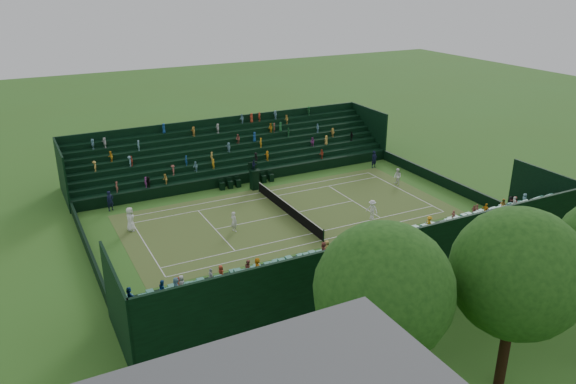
{
  "coord_description": "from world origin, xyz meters",
  "views": [
    {
      "loc": [
        37.91,
        -19.46,
        18.74
      ],
      "look_at": [
        0.0,
        0.0,
        2.0
      ],
      "focal_mm": 35.0,
      "sensor_mm": 36.0,
      "label": 1
    }
  ],
  "objects_px": {
    "player_near_west": "(130,219)",
    "player_near_east": "(234,222)",
    "player_far_east": "(372,209)",
    "tennis_net": "(288,209)",
    "umpire_chair": "(254,177)",
    "player_far_west": "(397,177)"
  },
  "relations": [
    {
      "from": "player_near_east",
      "to": "umpire_chair",
      "type": "bearing_deg",
      "value": -55.02
    },
    {
      "from": "player_near_west",
      "to": "player_near_east",
      "type": "bearing_deg",
      "value": -103.82
    },
    {
      "from": "player_far_east",
      "to": "player_near_east",
      "type": "bearing_deg",
      "value": -128.61
    },
    {
      "from": "player_near_west",
      "to": "player_near_east",
      "type": "relative_size",
      "value": 1.17
    },
    {
      "from": "tennis_net",
      "to": "player_near_east",
      "type": "height_order",
      "value": "player_near_east"
    },
    {
      "from": "tennis_net",
      "to": "player_near_west",
      "type": "height_order",
      "value": "player_near_west"
    },
    {
      "from": "tennis_net",
      "to": "player_far_west",
      "type": "relative_size",
      "value": 7.36
    },
    {
      "from": "player_far_west",
      "to": "tennis_net",
      "type": "bearing_deg",
      "value": -82.46
    },
    {
      "from": "tennis_net",
      "to": "player_far_east",
      "type": "relative_size",
      "value": 7.21
    },
    {
      "from": "umpire_chair",
      "to": "player_near_west",
      "type": "height_order",
      "value": "umpire_chair"
    },
    {
      "from": "player_near_east",
      "to": "player_far_west",
      "type": "distance_m",
      "value": 17.79
    },
    {
      "from": "player_far_east",
      "to": "player_near_west",
      "type": "bearing_deg",
      "value": -134.11
    },
    {
      "from": "umpire_chair",
      "to": "player_far_east",
      "type": "xyz_separation_m",
      "value": [
        10.49,
        5.76,
        -0.39
      ]
    },
    {
      "from": "umpire_chair",
      "to": "player_near_west",
      "type": "relative_size",
      "value": 1.46
    },
    {
      "from": "player_near_west",
      "to": "player_far_east",
      "type": "distance_m",
      "value": 19.13
    },
    {
      "from": "tennis_net",
      "to": "umpire_chair",
      "type": "relative_size",
      "value": 4.14
    },
    {
      "from": "player_far_west",
      "to": "player_far_east",
      "type": "relative_size",
      "value": 0.98
    },
    {
      "from": "player_near_west",
      "to": "player_far_east",
      "type": "xyz_separation_m",
      "value": [
        6.65,
        17.94,
        -0.16
      ]
    },
    {
      "from": "player_near_west",
      "to": "player_far_east",
      "type": "bearing_deg",
      "value": -96.07
    },
    {
      "from": "player_near_east",
      "to": "tennis_net",
      "type": "bearing_deg",
      "value": -100.43
    },
    {
      "from": "umpire_chair",
      "to": "player_far_east",
      "type": "relative_size",
      "value": 1.74
    },
    {
      "from": "umpire_chair",
      "to": "player_near_east",
      "type": "xyz_separation_m",
      "value": [
        7.61,
        -5.11,
        -0.38
      ]
    }
  ]
}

